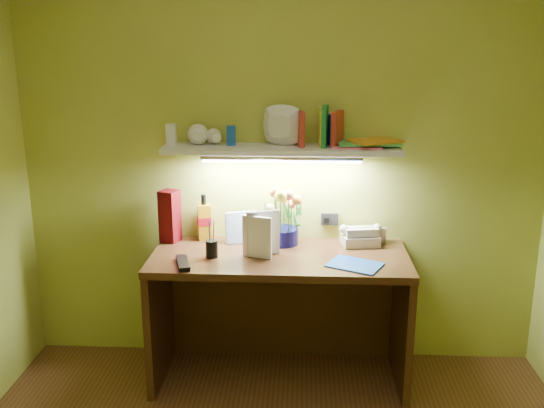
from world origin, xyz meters
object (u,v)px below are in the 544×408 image
Objects in this scene: desk at (279,318)px; whisky_bottle at (204,217)px; flower_bouquet at (282,216)px; desk_clock at (378,235)px; telephone at (360,235)px.

desk is 5.18× the size of whisky_bottle.
flower_bouquet reaches higher than whisky_bottle.
whisky_bottle reaches higher than desk_clock.
whisky_bottle is (-1.01, 0.00, 0.09)m from desk_clock.
whisky_bottle is at bearing -173.98° from desk_clock.
flower_bouquet is 1.19× the size of whisky_bottle.
desk is 0.57m from flower_bouquet.
desk_clock is (0.56, 0.24, 0.42)m from desk.
desk is at bearing -28.03° from whisky_bottle.
flower_bouquet is at bearing -168.84° from desk_clock.
desk is 0.74m from desk_clock.
telephone is at bearing -149.57° from desk_clock.
desk is at bearing -150.87° from desk_clock.
desk is 0.65m from telephone.
flower_bouquet is (0.01, 0.19, 0.54)m from desk.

